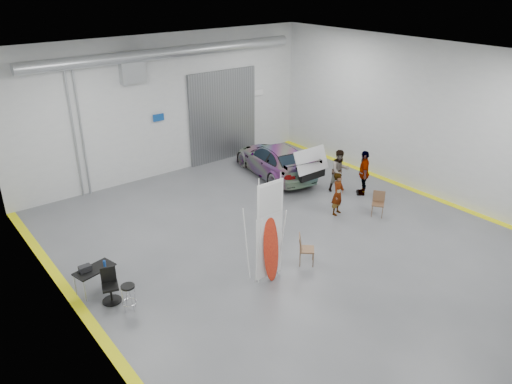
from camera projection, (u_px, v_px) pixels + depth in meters
ground at (290, 242)px, 16.73m from camera, size 16.00×16.00×0.00m
room_shell at (255, 108)px, 16.78m from camera, size 14.02×16.18×6.01m
sedan_car at (275, 160)px, 21.85m from camera, size 2.76×5.06×1.39m
person_a at (338, 194)px, 18.30m from camera, size 0.69×0.56×1.63m
person_b at (340, 171)px, 20.20m from camera, size 1.01×0.88×1.75m
person_c at (364, 173)px, 19.88m from camera, size 1.07×1.07×1.85m
surfboard_display at (270, 239)px, 14.17m from camera, size 0.94×0.26×3.30m
folding_chair_near at (306, 255)px, 15.38m from camera, size 0.64×0.74×0.98m
folding_chair_far at (377, 209)px, 18.37m from camera, size 0.59×0.70×0.91m
shop_stool at (129, 298)px, 13.25m from camera, size 0.39×0.39×0.77m
work_table at (92, 270)px, 13.92m from camera, size 1.21×0.81×0.91m
office_chair at (109, 288)px, 13.60m from camera, size 0.54×0.56×0.98m
trunk_lid at (310, 158)px, 20.01m from camera, size 1.62×0.98×0.04m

